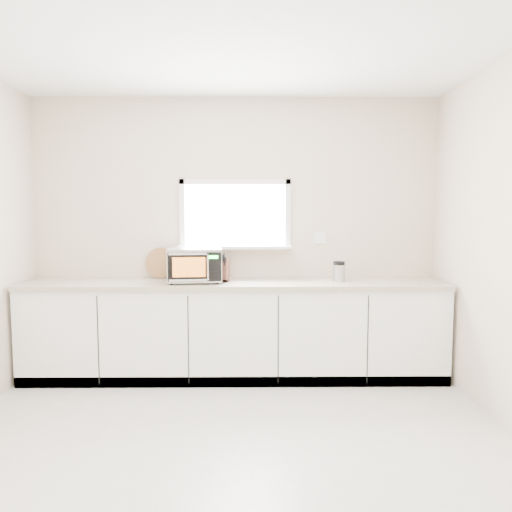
{
  "coord_description": "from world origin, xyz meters",
  "views": [
    {
      "loc": [
        0.16,
        -2.58,
        1.53
      ],
      "look_at": [
        0.2,
        1.55,
        1.17
      ],
      "focal_mm": 32.0,
      "sensor_mm": 36.0,
      "label": 1
    }
  ],
  "objects": [
    {
      "name": "ground",
      "position": [
        0.0,
        0.0,
        0.0
      ],
      "size": [
        4.0,
        4.0,
        0.0
      ],
      "primitive_type": "plane",
      "color": "beige",
      "rests_on": "ground"
    },
    {
      "name": "back_wall",
      "position": [
        0.0,
        2.0,
        1.36
      ],
      "size": [
        4.0,
        0.17,
        2.7
      ],
      "color": "beige",
      "rests_on": "ground"
    },
    {
      "name": "cabinets",
      "position": [
        0.0,
        1.7,
        0.44
      ],
      "size": [
        3.92,
        0.6,
        0.88
      ],
      "primitive_type": "cube",
      "color": "white",
      "rests_on": "ground"
    },
    {
      "name": "countertop",
      "position": [
        0.0,
        1.69,
        0.9
      ],
      "size": [
        3.92,
        0.64,
        0.04
      ],
      "primitive_type": "cube",
      "color": "#B7AB97",
      "rests_on": "cabinets"
    },
    {
      "name": "microwave",
      "position": [
        -0.37,
        1.66,
        1.09
      ],
      "size": [
        0.53,
        0.44,
        0.32
      ],
      "rotation": [
        0.0,
        0.0,
        0.11
      ],
      "color": "black",
      "rests_on": "countertop"
    },
    {
      "name": "knife_block",
      "position": [
        -0.1,
        1.67,
        1.04
      ],
      "size": [
        0.13,
        0.21,
        0.28
      ],
      "rotation": [
        0.0,
        0.0,
        -0.2
      ],
      "color": "#402117",
      "rests_on": "countertop"
    },
    {
      "name": "cutting_board",
      "position": [
        -0.74,
        1.94,
        1.07
      ],
      "size": [
        0.31,
        0.07,
        0.3
      ],
      "primitive_type": "cylinder",
      "rotation": [
        1.4,
        0.0,
        0.0
      ],
      "color": "#9F723D",
      "rests_on": "countertop"
    },
    {
      "name": "coffee_grinder",
      "position": [
        0.99,
        1.7,
        1.02
      ],
      "size": [
        0.13,
        0.13,
        0.19
      ],
      "rotation": [
        0.0,
        0.0,
        0.17
      ],
      "color": "#A9ABB0",
      "rests_on": "countertop"
    }
  ]
}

